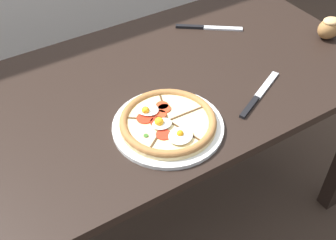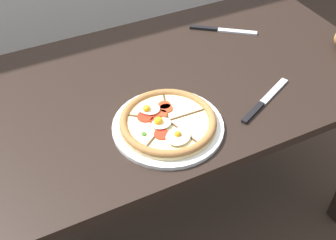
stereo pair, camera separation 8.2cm
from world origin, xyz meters
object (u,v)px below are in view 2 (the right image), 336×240
at_px(knife_main, 222,30).
at_px(knife_spare, 265,100).
at_px(dining_table, 140,112).
at_px(pizza, 168,123).

distance_m(knife_main, knife_spare, 0.40).
distance_m(dining_table, pizza, 0.22).
bearing_deg(dining_table, knife_main, 23.49).
bearing_deg(dining_table, pizza, -88.50).
bearing_deg(knife_main, knife_spare, -67.12).
relative_size(pizza, knife_main, 1.49).
bearing_deg(pizza, knife_spare, -4.79).
bearing_deg(pizza, dining_table, 91.50).
xyz_separation_m(dining_table, knife_main, (0.41, 0.18, 0.10)).
relative_size(dining_table, knife_main, 7.69).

